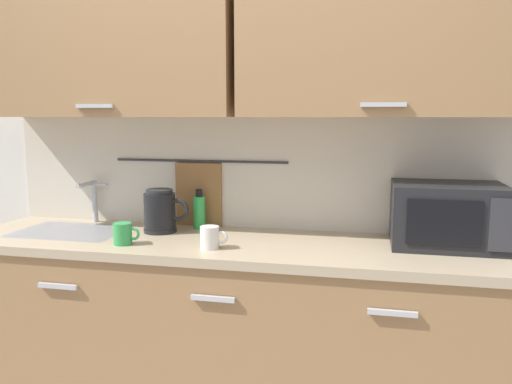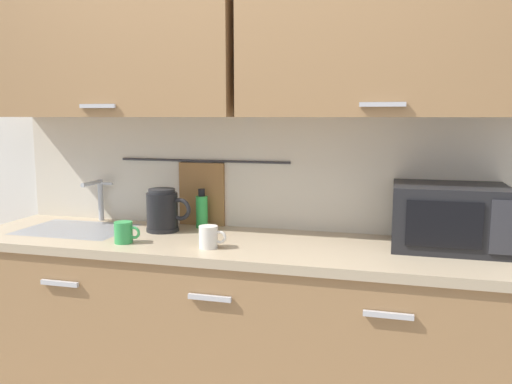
{
  "view_description": "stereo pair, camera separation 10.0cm",
  "coord_description": "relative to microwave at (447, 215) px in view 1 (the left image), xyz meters",
  "views": [
    {
      "loc": [
        0.59,
        -1.87,
        1.45
      ],
      "look_at": [
        0.1,
        0.33,
        1.12
      ],
      "focal_mm": 36.05,
      "sensor_mm": 36.0,
      "label": 1
    },
    {
      "loc": [
        0.69,
        -1.85,
        1.45
      ],
      "look_at": [
        0.1,
        0.33,
        1.12
      ],
      "focal_mm": 36.05,
      "sensor_mm": 36.0,
      "label": 2
    }
  ],
  "objects": [
    {
      "name": "mug_by_kettle",
      "position": [
        -0.98,
        -0.26,
        -0.09
      ],
      "size": [
        0.12,
        0.08,
        0.09
      ],
      "color": "silver",
      "rests_on": "counter_unit"
    },
    {
      "name": "dish_soap_bottle",
      "position": [
        -1.15,
        0.11,
        -0.05
      ],
      "size": [
        0.06,
        0.06,
        0.2
      ],
      "color": "green",
      "rests_on": "counter_unit"
    },
    {
      "name": "sink_faucet",
      "position": [
        -1.74,
        0.12,
        0.01
      ],
      "size": [
        0.09,
        0.17,
        0.22
      ],
      "color": "#B2B5BA",
      "rests_on": "counter_unit"
    },
    {
      "name": "counter_unit",
      "position": [
        -0.93,
        -0.11,
        -0.58
      ],
      "size": [
        2.53,
        0.64,
        0.9
      ],
      "color": "#997047",
      "rests_on": "ground"
    },
    {
      "name": "back_wall_assembly",
      "position": [
        -0.92,
        0.12,
        0.49
      ],
      "size": [
        3.7,
        0.41,
        2.5
      ],
      "color": "silver",
      "rests_on": "ground"
    },
    {
      "name": "mug_near_sink",
      "position": [
        -1.37,
        -0.28,
        -0.09
      ],
      "size": [
        0.12,
        0.08,
        0.09
      ],
      "color": "green",
      "rests_on": "counter_unit"
    },
    {
      "name": "microwave",
      "position": [
        0.0,
        0.0,
        0.0
      ],
      "size": [
        0.46,
        0.35,
        0.27
      ],
      "color": "black",
      "rests_on": "counter_unit"
    },
    {
      "name": "electric_kettle",
      "position": [
        -1.3,
        -0.01,
        -0.03
      ],
      "size": [
        0.23,
        0.16,
        0.21
      ],
      "color": "black",
      "rests_on": "counter_unit"
    }
  ]
}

